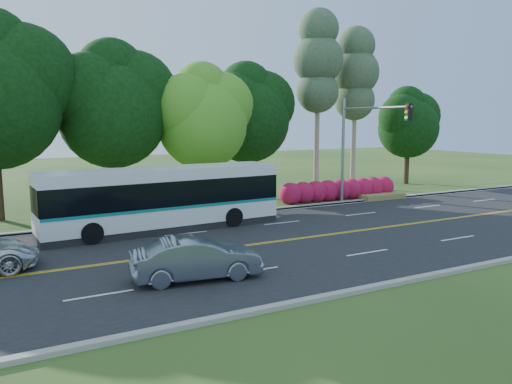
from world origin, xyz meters
name	(u,v)px	position (x,y,z in m)	size (l,w,h in m)	color
ground	(328,235)	(0.00, 0.00, 0.00)	(120.00, 120.00, 0.00)	#2F4918
road	(328,235)	(0.00, 0.00, 0.01)	(60.00, 14.00, 0.02)	black
curb_north	(258,210)	(0.00, 7.15, 0.07)	(60.00, 0.30, 0.15)	#9B968C
curb_south	(445,273)	(0.00, -7.15, 0.07)	(60.00, 0.30, 0.15)	#9B968C
grass_verge	(245,206)	(0.00, 9.00, 0.05)	(60.00, 4.00, 0.10)	#2F4918
lane_markings	(326,235)	(-0.09, 0.00, 0.02)	(57.60, 13.82, 0.00)	gold
tree_row	(149,101)	(-5.15, 12.13, 6.73)	(44.70, 9.10, 13.84)	black
bougainvillea_hedge	(342,190)	(7.18, 8.15, 0.72)	(9.50, 2.25, 1.50)	#A20D2A
traffic_signal	(362,134)	(6.49, 5.40, 4.67)	(0.42, 6.10, 7.00)	gray
transit_bus	(163,199)	(-6.70, 4.88, 1.59)	(12.22, 3.32, 3.16)	white
sedan	(196,259)	(-8.16, -3.43, 0.76)	(1.57, 4.51, 1.49)	slate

